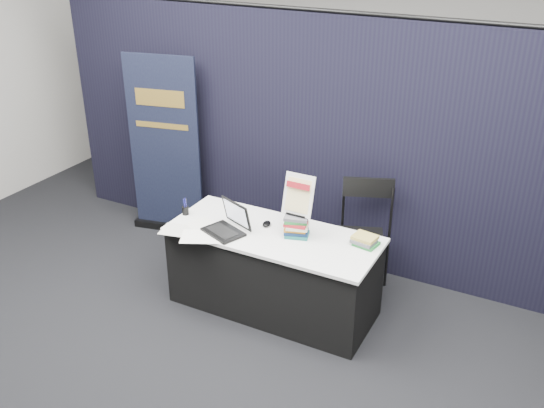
{
  "coord_description": "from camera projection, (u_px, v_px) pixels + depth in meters",
  "views": [
    {
      "loc": [
        2.08,
        -3.42,
        3.21
      ],
      "look_at": [
        -0.01,
        0.55,
        1.02
      ],
      "focal_mm": 40.0,
      "sensor_mm": 36.0,
      "label": 1
    }
  ],
  "objects": [
    {
      "name": "book_stack_tall",
      "position": [
        296.0,
        226.0,
        5.02
      ],
      "size": [
        0.23,
        0.2,
        0.19
      ],
      "rotation": [
        0.0,
        0.0,
        0.29
      ],
      "color": "#175A55",
      "rests_on": "display_table"
    },
    {
      "name": "book_stack_short",
      "position": [
        365.0,
        241.0,
        4.9
      ],
      "size": [
        0.22,
        0.18,
        0.08
      ],
      "rotation": [
        0.0,
        0.0,
        -0.22
      ],
      "color": "#1F7530",
      "rests_on": "display_table"
    },
    {
      "name": "pen_cup",
      "position": [
        185.0,
        210.0,
        5.4
      ],
      "size": [
        0.07,
        0.07,
        0.08
      ],
      "primitive_type": "cylinder",
      "rotation": [
        0.0,
        0.0,
        0.12
      ],
      "color": "black",
      "rests_on": "display_table"
    },
    {
      "name": "info_sign",
      "position": [
        298.0,
        196.0,
        4.93
      ],
      "size": [
        0.26,
        0.14,
        0.36
      ],
      "rotation": [
        0.0,
        0.0,
        -0.02
      ],
      "color": "black",
      "rests_on": "book_stack_tall"
    },
    {
      "name": "display_table",
      "position": [
        273.0,
        271.0,
        5.26
      ],
      "size": [
        1.8,
        0.75,
        0.75
      ],
      "color": "black",
      "rests_on": "floor"
    },
    {
      "name": "laptop",
      "position": [
        226.0,
        224.0,
        5.11
      ],
      "size": [
        0.4,
        0.38,
        0.26
      ],
      "rotation": [
        0.0,
        0.0,
        -0.38
      ],
      "color": "black",
      "rests_on": "display_table"
    },
    {
      "name": "brochure_left",
      "position": [
        201.0,
        237.0,
        5.04
      ],
      "size": [
        0.41,
        0.36,
        0.0
      ],
      "primitive_type": "cube",
      "rotation": [
        0.0,
        0.0,
        0.46
      ],
      "color": "white",
      "rests_on": "display_table"
    },
    {
      "name": "brochure_mid",
      "position": [
        179.0,
        230.0,
        5.14
      ],
      "size": [
        0.35,
        0.28,
        0.0
      ],
      "primitive_type": "cube",
      "rotation": [
        0.0,
        0.0,
        0.22
      ],
      "color": "silver",
      "rests_on": "display_table"
    },
    {
      "name": "drape_partition",
      "position": [
        325.0,
        144.0,
        5.74
      ],
      "size": [
        6.0,
        0.08,
        2.4
      ],
      "primitive_type": "cube",
      "color": "black",
      "rests_on": "floor"
    },
    {
      "name": "mouse",
      "position": [
        267.0,
        224.0,
        5.22
      ],
      "size": [
        0.09,
        0.12,
        0.03
      ],
      "primitive_type": "ellipsoid",
      "rotation": [
        0.0,
        0.0,
        0.24
      ],
      "color": "black",
      "rests_on": "display_table"
    },
    {
      "name": "pullup_banner",
      "position": [
        165.0,
        157.0,
        6.38
      ],
      "size": [
        0.82,
        0.27,
        1.93
      ],
      "rotation": [
        0.0,
        0.0,
        0.21
      ],
      "color": "black",
      "rests_on": "floor"
    },
    {
      "name": "floor",
      "position": [
        242.0,
        341.0,
        4.99
      ],
      "size": [
        8.0,
        8.0,
        0.0
      ],
      "primitive_type": "plane",
      "color": "black",
      "rests_on": "ground"
    },
    {
      "name": "brochure_right",
      "position": [
        205.0,
        226.0,
        5.21
      ],
      "size": [
        0.36,
        0.31,
        0.0
      ],
      "primitive_type": "cube",
      "rotation": [
        0.0,
        0.0,
        -0.38
      ],
      "color": "silver",
      "rests_on": "display_table"
    },
    {
      "name": "wall_back",
      "position": [
        404.0,
        42.0,
        7.41
      ],
      "size": [
        8.0,
        0.02,
        3.5
      ],
      "primitive_type": "cube",
      "color": "#ABA8A2",
      "rests_on": "floor"
    },
    {
      "name": "stacking_chair",
      "position": [
        358.0,
        234.0,
        5.42
      ],
      "size": [
        0.62,
        0.64,
        1.06
      ],
      "rotation": [
        0.0,
        0.0,
        0.37
      ],
      "color": "black",
      "rests_on": "floor"
    }
  ]
}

